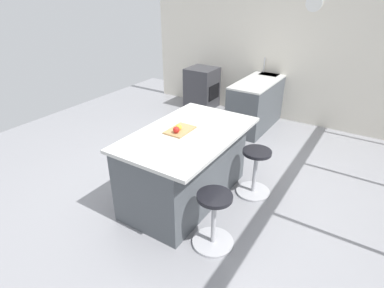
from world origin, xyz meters
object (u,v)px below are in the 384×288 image
(apple_yellow, at_px, (179,127))
(apple_red, at_px, (177,130))
(stool_middle, at_px, (214,222))
(cutting_board, at_px, (180,130))
(oven_range, at_px, (202,88))
(stool_by_window, at_px, (255,173))
(kitchen_island, at_px, (185,165))

(apple_yellow, relative_size, apple_red, 0.95)
(stool_middle, relative_size, apple_red, 8.31)
(cutting_board, distance_m, apple_yellow, 0.05)
(oven_range, height_order, stool_by_window, oven_range)
(stool_middle, height_order, apple_red, apple_red)
(stool_by_window, bearing_deg, stool_middle, 0.00)
(stool_by_window, distance_m, cutting_board, 1.14)
(apple_yellow, bearing_deg, cutting_board, 175.33)
(oven_range, xyz_separation_m, kitchen_island, (2.94, 1.54, 0.04))
(stool_middle, bearing_deg, kitchen_island, -127.29)
(cutting_board, bearing_deg, stool_by_window, 126.12)
(kitchen_island, relative_size, stool_by_window, 2.74)
(oven_range, height_order, apple_red, apple_red)
(stool_middle, height_order, apple_yellow, apple_yellow)
(stool_by_window, distance_m, apple_red, 1.21)
(cutting_board, bearing_deg, oven_range, -153.48)
(kitchen_island, bearing_deg, apple_yellow, -55.88)
(stool_middle, bearing_deg, stool_by_window, 180.00)
(kitchen_island, relative_size, apple_yellow, 23.85)
(cutting_board, bearing_deg, apple_red, 13.15)
(oven_range, height_order, stool_middle, oven_range)
(stool_middle, xyz_separation_m, apple_yellow, (-0.50, -0.77, 0.68))
(cutting_board, relative_size, apple_red, 4.76)
(apple_yellow, xyz_separation_m, apple_red, (0.08, 0.03, 0.00))
(stool_by_window, distance_m, apple_yellow, 1.18)
(oven_range, xyz_separation_m, apple_yellow, (2.98, 1.48, 0.55))
(stool_by_window, bearing_deg, cutting_board, -53.88)
(oven_range, bearing_deg, stool_middle, 32.81)
(stool_middle, xyz_separation_m, cutting_board, (-0.52, -0.77, 0.64))
(stool_middle, distance_m, apple_yellow, 1.14)
(oven_range, relative_size, apple_red, 11.41)
(oven_range, bearing_deg, kitchen_island, 27.57)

